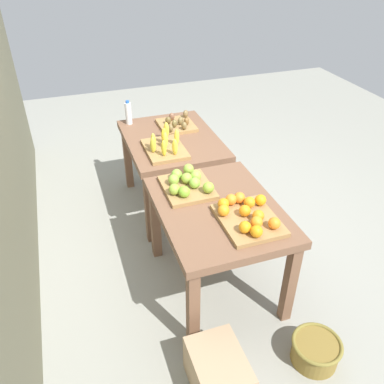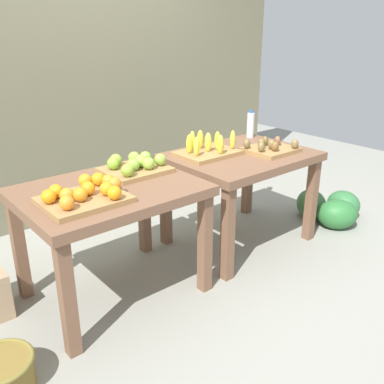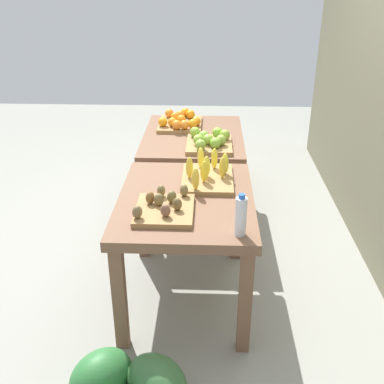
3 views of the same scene
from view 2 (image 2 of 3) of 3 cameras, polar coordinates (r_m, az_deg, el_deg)
ground_plane at (r=3.16m, az=-1.12°, el=-9.45°), size 8.00×8.00×0.00m
back_wall at (r=3.86m, az=-14.74°, el=18.96°), size 4.40×0.12×3.00m
display_table_left at (r=2.60m, az=-10.86°, el=-1.54°), size 1.04×0.80×0.73m
display_table_right at (r=3.25m, az=6.51°, el=3.37°), size 1.04×0.80×0.73m
orange_bin at (r=2.36m, az=-14.03°, el=-0.29°), size 0.46×0.37×0.11m
apple_bin at (r=2.78m, az=-7.55°, el=3.49°), size 0.40×0.34×0.11m
banana_crate at (r=3.14m, az=2.07°, el=5.72°), size 0.44×0.32×0.17m
kiwi_bin at (r=3.28m, az=10.36°, el=5.81°), size 0.36×0.33×0.10m
water_bottle at (r=3.68m, az=7.81°, el=8.87°), size 0.06×0.06×0.23m
watermelon_pile at (r=3.94m, az=17.90°, el=-2.00°), size 0.58×0.69×0.25m
wicker_basket at (r=2.35m, az=-24.03°, el=-21.22°), size 0.31×0.31×0.17m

